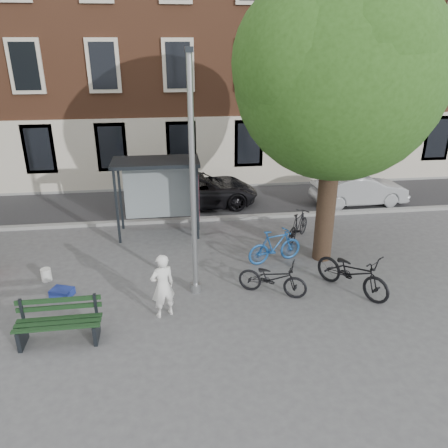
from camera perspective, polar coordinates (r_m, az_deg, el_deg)
name	(u,v)px	position (r m, az deg, el deg)	size (l,w,h in m)	color
ground	(196,291)	(11.89, -3.70, -8.77)	(90.00, 90.00, 0.00)	#4C4C4F
road	(185,203)	(18.23, -5.14, 2.75)	(40.00, 4.00, 0.01)	#28282B
curb_near	(187,220)	(16.34, -4.85, 0.56)	(40.00, 0.25, 0.12)	gray
curb_far	(183,187)	(20.10, -5.39, 4.83)	(40.00, 0.25, 0.12)	gray
building_row	(174,24)	(23.15, -6.50, 24.58)	(30.00, 8.00, 14.00)	brown
lamppost	(193,193)	(10.70, -4.07, 4.04)	(0.28, 0.35, 6.11)	#9EA0A3
tree_right	(342,66)	(12.39, 15.13, 19.28)	(5.76, 5.60, 8.20)	black
bus_shelter	(168,179)	(14.87, -7.28, 5.79)	(2.85, 1.45, 2.62)	#1E2328
painter	(163,286)	(10.60, -8.02, -8.02)	(0.60, 0.39, 1.65)	white
bench	(59,324)	(10.56, -20.75, -12.07)	(1.86, 0.64, 0.95)	#1E2328
bike_a	(272,278)	(11.59, 6.35, -7.00)	(0.64, 1.84, 0.97)	black
bike_b	(275,246)	(13.22, 6.67, -2.88)	(0.49, 1.75, 1.05)	#1A4B91
bike_c	(352,272)	(12.08, 16.43, -6.06)	(0.76, 2.19, 1.15)	black
bike_d	(298,226)	(14.83, 9.68, -0.24)	(0.47, 1.66, 1.00)	black
car_dark	(198,190)	(17.74, -3.39, 4.50)	(2.21, 4.80, 1.33)	black
car_silver	(359,189)	(18.68, 17.25, 4.34)	(1.34, 3.83, 1.26)	#A4A7AC
blue_crate	(62,292)	(12.39, -20.39, -8.37)	(0.55, 0.40, 0.20)	navy
bucket_c	(46,275)	(13.26, -22.20, -6.15)	(0.28, 0.28, 0.36)	silver
notice_sign	(322,223)	(13.44, 12.69, 0.17)	(0.29, 0.08, 1.68)	#9EA0A3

